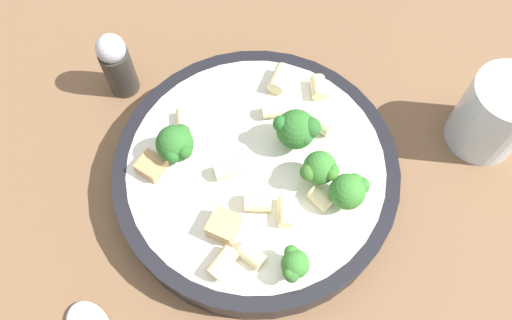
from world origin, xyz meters
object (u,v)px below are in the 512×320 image
Objects in this scene: rigatoni_8 at (258,202)px; broccoli_floret_0 at (293,265)px; rigatoni_3 at (222,263)px; rigatoni_7 at (319,88)px; rigatoni_2 at (320,198)px; rigatoni_6 at (252,255)px; chicken_chunk_0 at (151,166)px; broccoli_floret_4 at (176,144)px; rigatoni_5 at (183,120)px; chicken_chunk_1 at (224,226)px; broccoli_floret_1 at (297,129)px; drinking_glass at (492,118)px; rigatoni_0 at (286,212)px; broccoli_floret_3 at (320,169)px; rigatoni_10 at (320,123)px; broccoli_floret_2 at (349,190)px; rigatoni_4 at (279,79)px; pasta_bowl at (256,172)px; rigatoni_9 at (230,172)px; rigatoni_1 at (273,111)px; pepper_shaker at (117,64)px.

broccoli_floret_0 is at bearing -82.20° from rigatoni_8.
rigatoni_3 is 1.17× the size of rigatoni_7.
rigatoni_7 is (0.15, 0.14, -0.00)m from rigatoni_3.
rigatoni_6 is at bearing -157.76° from rigatoni_2.
rigatoni_2 is at bearing -29.84° from chicken_chunk_0.
broccoli_floret_4 is at bearing 107.27° from rigatoni_6.
rigatoni_5 is 0.12m from chicken_chunk_1.
broccoli_floret_1 is 0.20m from drinking_glass.
rigatoni_0 is 0.03m from rigatoni_8.
broccoli_floret_3 reaches higher than rigatoni_10.
broccoli_floret_3 is 0.10m from rigatoni_6.
rigatoni_3 is (-0.13, -0.02, -0.01)m from broccoli_floret_2.
drinking_glass reaches higher than broccoli_floret_3.
broccoli_floret_0 is 0.07m from rigatoni_2.
rigatoni_4 is 0.22m from drinking_glass.
rigatoni_10 is (0.10, 0.11, 0.00)m from rigatoni_6.
broccoli_floret_4 is (-0.14, 0.09, 0.00)m from broccoli_floret_2.
pasta_bowl is 0.04m from rigatoni_9.
rigatoni_7 is at bearing 29.33° from rigatoni_9.
rigatoni_7 reaches higher than rigatoni_1.
pasta_bowl is at bearing 138.13° from broccoli_floret_2.
rigatoni_2 is (0.04, -0.05, 0.02)m from pasta_bowl.
broccoli_floret_1 is at bearing 63.09° from rigatoni_0.
rigatoni_3 reaches higher than rigatoni_9.
rigatoni_7 is (0.04, 0.09, -0.02)m from broccoli_floret_3.
rigatoni_7 is 0.29× the size of pepper_shaker.
rigatoni_9 is (-0.01, 0.04, -0.00)m from rigatoni_8.
rigatoni_10 is at bearing 13.11° from rigatoni_9.
drinking_glass is at bearing -29.05° from rigatoni_4.
broccoli_floret_2 is 1.81× the size of rigatoni_1.
broccoli_floret_2 reaches higher than rigatoni_7.
broccoli_floret_1 reaches higher than broccoli_floret_3.
rigatoni_7 is (0.12, 0.15, 0.00)m from rigatoni_6.
rigatoni_6 is 0.27× the size of drinking_glass.
rigatoni_0 is at bearing -38.19° from chicken_chunk_0.
chicken_chunk_1 is at bearing -58.52° from chicken_chunk_0.
rigatoni_6 is 0.13m from chicken_chunk_0.
pasta_bowl is 10.98× the size of chicken_chunk_1.
broccoli_floret_0 is 1.44× the size of rigatoni_1.
drinking_glass is (0.16, -0.08, -0.01)m from rigatoni_7.
broccoli_floret_2 is at bearing 10.78° from rigatoni_3.
broccoli_floret_1 is at bearing 42.91° from rigatoni_8.
broccoli_floret_4 is at bearing 127.90° from rigatoni_8.
pasta_bowl is 6.17× the size of broccoli_floret_1.
rigatoni_10 is (0.06, 0.08, 0.00)m from rigatoni_0.
broccoli_floret_1 is at bearing -6.32° from chicken_chunk_0.
rigatoni_10 is 0.17m from chicken_chunk_0.
broccoli_floret_1 is (0.04, 0.01, 0.04)m from pasta_bowl.
broccoli_floret_1 is 1.78× the size of chicken_chunk_1.
drinking_glass is 0.39m from pepper_shaker.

